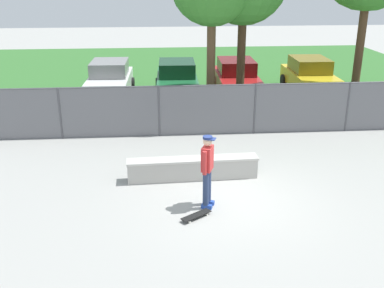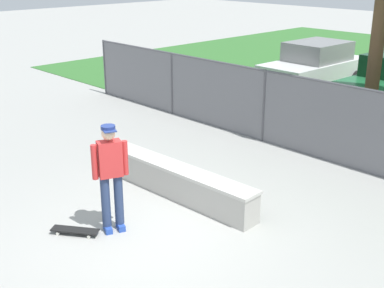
{
  "view_description": "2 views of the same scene",
  "coord_description": "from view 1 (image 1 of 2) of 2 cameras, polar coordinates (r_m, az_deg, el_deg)",
  "views": [
    {
      "loc": [
        -1.78,
        -10.27,
        5.42
      ],
      "look_at": [
        -0.81,
        1.75,
        0.89
      ],
      "focal_mm": 42.71,
      "sensor_mm": 36.0,
      "label": 1
    },
    {
      "loc": [
        5.78,
        -4.62,
        4.27
      ],
      "look_at": [
        -0.45,
        1.39,
        1.15
      ],
      "focal_mm": 47.67,
      "sensor_mm": 36.0,
      "label": 2
    }
  ],
  "objects": [
    {
      "name": "skateboarder",
      "position": [
        10.96,
        1.92,
        -3.01
      ],
      "size": [
        0.39,
        0.57,
        1.84
      ],
      "color": "#2647A5",
      "rests_on": "ground"
    },
    {
      "name": "car_white",
      "position": [
        21.49,
        -10.21,
        7.96
      ],
      "size": [
        2.11,
        4.25,
        1.66
      ],
      "color": "silver",
      "rests_on": "ground"
    },
    {
      "name": "car_green",
      "position": [
        21.13,
        -1.89,
        8.06
      ],
      "size": [
        2.11,
        4.25,
        1.66
      ],
      "color": "#1E6638",
      "rests_on": "ground"
    },
    {
      "name": "car_red",
      "position": [
        21.61,
        5.56,
        8.25
      ],
      "size": [
        2.11,
        4.25,
        1.66
      ],
      "color": "#B21E1E",
      "rests_on": "ground"
    },
    {
      "name": "chainlink_fence",
      "position": [
        16.05,
        1.92,
        4.54
      ],
      "size": [
        17.0,
        0.07,
        1.81
      ],
      "color": "#4C4C51",
      "rests_on": "ground"
    },
    {
      "name": "car_yellow",
      "position": [
        22.64,
        14.45,
        8.27
      ],
      "size": [
        2.11,
        4.25,
        1.66
      ],
      "color": "gold",
      "rests_on": "ground"
    },
    {
      "name": "grass_strip",
      "position": [
        26.25,
        -0.66,
        8.7
      ],
      "size": [
        28.93,
        20.0,
        0.02
      ],
      "primitive_type": "cube",
      "color": "#336B2D",
      "rests_on": "ground"
    },
    {
      "name": "ground_plane",
      "position": [
        11.75,
        4.65,
        -6.95
      ],
      "size": [
        80.0,
        80.0,
        0.0
      ],
      "primitive_type": "plane",
      "color": "#9E9E99"
    },
    {
      "name": "concrete_ledge",
      "position": [
        12.74,
        0.09,
        -3.06
      ],
      "size": [
        3.66,
        0.62,
        0.62
      ],
      "color": "#A8A59E",
      "rests_on": "ground"
    },
    {
      "name": "skateboard",
      "position": [
        10.87,
        0.53,
        -8.88
      ],
      "size": [
        0.77,
        0.63,
        0.09
      ],
      "color": "black",
      "rests_on": "ground"
    }
  ]
}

